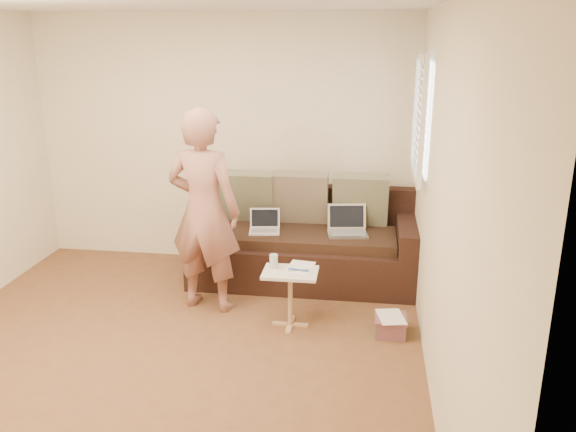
{
  "coord_description": "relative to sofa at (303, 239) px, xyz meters",
  "views": [
    {
      "loc": [
        1.51,
        -3.71,
        2.41
      ],
      "look_at": [
        0.8,
        1.4,
        0.78
      ],
      "focal_mm": 36.67,
      "sensor_mm": 36.0,
      "label": 1
    }
  ],
  "objects": [
    {
      "name": "drinking_glass",
      "position": [
        -0.14,
        -0.96,
        0.14
      ],
      "size": [
        0.07,
        0.07,
        0.12
      ],
      "primitive_type": null,
      "color": "silver",
      "rests_on": "side_table"
    },
    {
      "name": "side_table",
      "position": [
        0.01,
        -1.01,
        -0.17
      ],
      "size": [
        0.45,
        0.32,
        0.5
      ],
      "primitive_type": null,
      "color": "silver",
      "rests_on": "ground"
    },
    {
      "name": "pillow_mid",
      "position": [
        -0.05,
        0.22,
        0.37
      ],
      "size": [
        0.55,
        0.27,
        0.57
      ],
      "primitive_type": null,
      "rotation": [
        0.24,
        0.0,
        0.0
      ],
      "color": "#6F624F",
      "rests_on": "sofa"
    },
    {
      "name": "window_blinds",
      "position": [
        1.05,
        -0.27,
        1.28
      ],
      "size": [
        0.12,
        0.88,
        1.08
      ],
      "primitive_type": null,
      "color": "white",
      "rests_on": "wall_right"
    },
    {
      "name": "person",
      "position": [
        -0.79,
        -0.74,
        0.48
      ],
      "size": [
        0.73,
        0.56,
        1.82
      ],
      "primitive_type": "imported",
      "rotation": [
        0.0,
        0.0,
        2.97
      ],
      "color": "#9D5656",
      "rests_on": "ground"
    },
    {
      "name": "laptop_white",
      "position": [
        -0.37,
        -0.12,
        0.1
      ],
      "size": [
        0.32,
        0.25,
        0.22
      ],
      "primitive_type": null,
      "rotation": [
        0.0,
        0.0,
        0.14
      ],
      "color": "white",
      "rests_on": "sofa"
    },
    {
      "name": "striped_box",
      "position": [
        0.85,
        -1.05,
        -0.34
      ],
      "size": [
        0.26,
        0.26,
        0.16
      ],
      "primitive_type": null,
      "color": "#D21F47",
      "rests_on": "ground"
    },
    {
      "name": "wall_back",
      "position": [
        -0.9,
        0.48,
        0.87
      ],
      "size": [
        4.0,
        0.0,
        4.0
      ],
      "primitive_type": "plane",
      "rotation": [
        1.57,
        0.0,
        0.0
      ],
      "color": "beige",
      "rests_on": "ground"
    },
    {
      "name": "floor",
      "position": [
        -0.9,
        -1.77,
        -0.42
      ],
      "size": [
        4.5,
        4.5,
        0.0
      ],
      "primitive_type": "plane",
      "color": "brown",
      "rests_on": "ground"
    },
    {
      "name": "laptop_silver",
      "position": [
        0.44,
        -0.07,
        0.1
      ],
      "size": [
        0.42,
        0.33,
        0.25
      ],
      "primitive_type": null,
      "rotation": [
        0.0,
        0.0,
        0.15
      ],
      "color": "#B7BABC",
      "rests_on": "sofa"
    },
    {
      "name": "pillow_left",
      "position": [
        -0.6,
        0.2,
        0.37
      ],
      "size": [
        0.55,
        0.29,
        0.57
      ],
      "primitive_type": null,
      "rotation": [
        0.28,
        0.0,
        0.0
      ],
      "color": "#686E51",
      "rests_on": "sofa"
    },
    {
      "name": "scissors",
      "position": [
        0.07,
        -0.99,
        0.08
      ],
      "size": [
        0.19,
        0.12,
        0.02
      ],
      "primitive_type": null,
      "rotation": [
        0.0,
        0.0,
        -0.13
      ],
      "color": "silver",
      "rests_on": "side_table"
    },
    {
      "name": "paper_on_table",
      "position": [
        0.08,
        -0.92,
        0.08
      ],
      "size": [
        0.25,
        0.33,
        0.0
      ],
      "primitive_type": null,
      "rotation": [
        0.0,
        0.0,
        -0.14
      ],
      "color": "white",
      "rests_on": "side_table"
    },
    {
      "name": "sofa",
      "position": [
        0.0,
        0.0,
        0.0
      ],
      "size": [
        2.2,
        0.95,
        0.85
      ],
      "primitive_type": null,
      "color": "black",
      "rests_on": "ground"
    },
    {
      "name": "pillow_right",
      "position": [
        0.55,
        0.21,
        0.37
      ],
      "size": [
        0.55,
        0.28,
        0.57
      ],
      "primitive_type": null,
      "rotation": [
        0.26,
        0.0,
        0.0
      ],
      "color": "#686E51",
      "rests_on": "sofa"
    },
    {
      "name": "wall_right",
      "position": [
        1.1,
        -1.77,
        0.87
      ],
      "size": [
        0.0,
        4.5,
        4.5
      ],
      "primitive_type": "plane",
      "rotation": [
        1.57,
        0.0,
        -1.57
      ],
      "color": "beige",
      "rests_on": "ground"
    }
  ]
}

